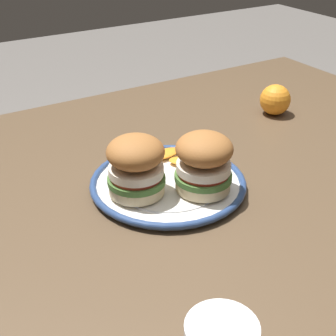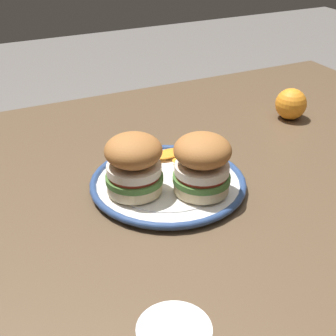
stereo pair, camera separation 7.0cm
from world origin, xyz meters
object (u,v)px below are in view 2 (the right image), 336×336
(dining_table, at_px, (183,229))
(sandwich_half_left, at_px, (202,163))
(dinner_plate, at_px, (168,183))
(sandwich_half_right, at_px, (133,162))
(whole_orange, at_px, (291,104))

(dining_table, distance_m, sandwich_half_left, 0.17)
(dinner_plate, distance_m, sandwich_half_right, 0.09)
(sandwich_half_left, relative_size, sandwich_half_right, 1.07)
(sandwich_half_right, distance_m, whole_orange, 0.47)
(dining_table, xyz_separation_m, sandwich_half_left, (0.01, -0.05, 0.16))
(dining_table, bearing_deg, whole_orange, 24.16)
(dining_table, height_order, dinner_plate, dinner_plate)
(sandwich_half_left, height_order, sandwich_half_right, same)
(dining_table, xyz_separation_m, sandwich_half_right, (-0.09, 0.00, 0.16))
(dinner_plate, bearing_deg, sandwich_half_right, -177.19)
(dining_table, xyz_separation_m, dinner_plate, (-0.03, 0.01, 0.10))
(sandwich_half_left, relative_size, whole_orange, 1.80)
(sandwich_half_left, bearing_deg, whole_orange, 30.84)
(sandwich_half_right, height_order, whole_orange, sandwich_half_right)
(sandwich_half_left, bearing_deg, dining_table, 99.73)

